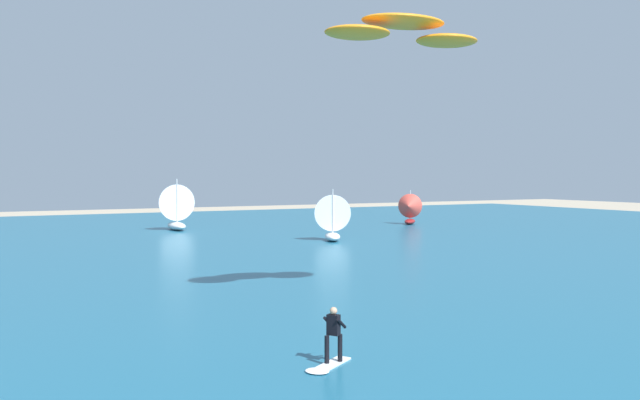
{
  "coord_description": "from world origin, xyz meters",
  "views": [
    {
      "loc": [
        -10.18,
        -1.04,
        5.59
      ],
      "look_at": [
        -0.27,
        17.39,
        4.8
      ],
      "focal_mm": 36.76,
      "sensor_mm": 36.0,
      "label": 1
    }
  ],
  "objects_px": {
    "sailboat_leading": "(332,217)",
    "sailboat_outermost": "(409,209)",
    "kite": "(403,31)",
    "sailboat_far_left": "(175,206)",
    "kitesurfer": "(330,345)"
  },
  "relations": [
    {
      "from": "kitesurfer",
      "to": "sailboat_far_left",
      "type": "height_order",
      "value": "sailboat_far_left"
    },
    {
      "from": "sailboat_leading",
      "to": "kite",
      "type": "bearing_deg",
      "value": -113.24
    },
    {
      "from": "kite",
      "to": "sailboat_far_left",
      "type": "distance_m",
      "value": 43.67
    },
    {
      "from": "sailboat_leading",
      "to": "sailboat_outermost",
      "type": "distance_m",
      "value": 19.9
    },
    {
      "from": "kitesurfer",
      "to": "kite",
      "type": "bearing_deg",
      "value": 41.89
    },
    {
      "from": "kitesurfer",
      "to": "sailboat_outermost",
      "type": "distance_m",
      "value": 55.33
    },
    {
      "from": "kitesurfer",
      "to": "sailboat_far_left",
      "type": "distance_m",
      "value": 49.79
    },
    {
      "from": "kite",
      "to": "sailboat_leading",
      "type": "distance_m",
      "value": 29.58
    },
    {
      "from": "kite",
      "to": "sailboat_leading",
      "type": "height_order",
      "value": "kite"
    },
    {
      "from": "kite",
      "to": "sailboat_far_left",
      "type": "relative_size",
      "value": 1.4
    },
    {
      "from": "sailboat_far_left",
      "to": "kite",
      "type": "bearing_deg",
      "value": -93.07
    },
    {
      "from": "kitesurfer",
      "to": "sailboat_leading",
      "type": "xyz_separation_m",
      "value": [
        18.02,
        31.98,
        1.39
      ]
    },
    {
      "from": "sailboat_far_left",
      "to": "kitesurfer",
      "type": "bearing_deg",
      "value": -100.72
    },
    {
      "from": "kite",
      "to": "sailboat_outermost",
      "type": "distance_m",
      "value": 47.13
    },
    {
      "from": "kite",
      "to": "sailboat_outermost",
      "type": "xyz_separation_m",
      "value": [
        27.37,
        37.11,
        -9.76
      ]
    }
  ]
}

